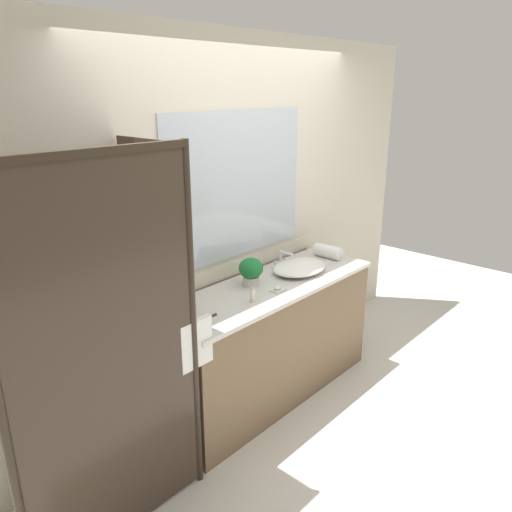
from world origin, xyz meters
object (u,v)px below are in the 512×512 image
(sink_basin, at_px, (300,267))
(amenity_bottle_conditioner, at_px, (174,311))
(potted_plant, at_px, (251,270))
(amenity_bottle_shampoo, at_px, (252,295))
(faucet, at_px, (282,261))
(soap_dish, at_px, (278,289))
(rolled_towel_near_edge, at_px, (328,252))

(sink_basin, xyz_separation_m, amenity_bottle_conditioner, (-1.14, 0.08, 0.01))
(potted_plant, height_order, amenity_bottle_shampoo, potted_plant)
(sink_basin, distance_m, faucet, 0.18)
(sink_basin, relative_size, potted_plant, 2.32)
(soap_dish, bearing_deg, rolled_towel_near_edge, 10.17)
(amenity_bottle_conditioner, bearing_deg, amenity_bottle_shampoo, -20.30)
(amenity_bottle_shampoo, height_order, amenity_bottle_conditioner, amenity_bottle_shampoo)
(sink_basin, relative_size, soap_dish, 4.64)
(amenity_bottle_shampoo, relative_size, amenity_bottle_conditioner, 1.02)
(amenity_bottle_conditioner, xyz_separation_m, rolled_towel_near_edge, (1.57, -0.04, 0.01))
(sink_basin, height_order, amenity_bottle_shampoo, amenity_bottle_shampoo)
(rolled_towel_near_edge, bearing_deg, soap_dish, -169.83)
(sink_basin, distance_m, soap_dish, 0.41)
(sink_basin, distance_m, amenity_bottle_conditioner, 1.15)
(faucet, relative_size, potted_plant, 0.85)
(potted_plant, distance_m, amenity_bottle_conditioner, 0.71)
(faucet, height_order, amenity_bottle_conditioner, faucet)
(soap_dish, xyz_separation_m, rolled_towel_near_edge, (0.82, 0.15, 0.04))
(faucet, height_order, potted_plant, potted_plant)
(potted_plant, bearing_deg, rolled_towel_near_edge, -4.16)
(faucet, height_order, soap_dish, faucet)
(sink_basin, xyz_separation_m, potted_plant, (-0.44, 0.10, 0.07))
(amenity_bottle_shampoo, xyz_separation_m, amenity_bottle_conditioner, (-0.50, 0.18, -0.00))
(faucet, relative_size, amenity_bottle_conditioner, 1.76)
(sink_basin, bearing_deg, amenity_bottle_shampoo, -170.58)
(soap_dish, xyz_separation_m, amenity_bottle_shampoo, (-0.25, 0.01, 0.03))
(sink_basin, bearing_deg, faucet, 90.00)
(potted_plant, relative_size, amenity_bottle_shampoo, 2.04)
(rolled_towel_near_edge, bearing_deg, amenity_bottle_shampoo, -172.52)
(amenity_bottle_conditioner, relative_size, rolled_towel_near_edge, 0.42)
(sink_basin, xyz_separation_m, faucet, (-0.00, 0.18, 0.01))
(potted_plant, relative_size, rolled_towel_near_edge, 0.88)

